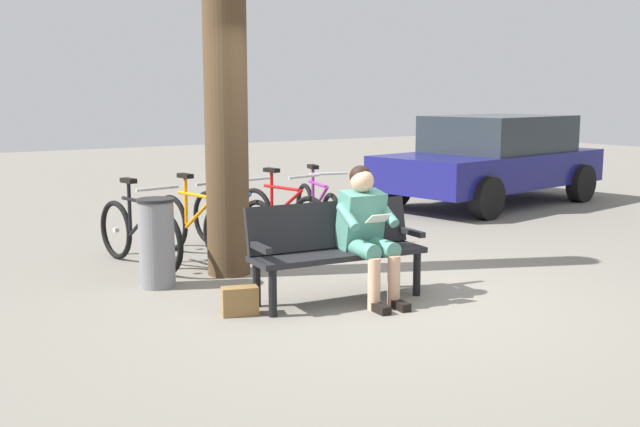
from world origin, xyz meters
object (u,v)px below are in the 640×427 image
at_px(tree_trunk, 225,80).
at_px(litter_bin, 157,243).
at_px(bench, 335,244).
at_px(bicycle_purple, 139,233).
at_px(bicycle_green, 318,211).
at_px(bicycle_blue, 195,226).
at_px(person_reading, 367,227).
at_px(bicycle_red, 282,216).
at_px(parked_car, 493,158).
at_px(bicycle_silver, 232,220).
at_px(handbag, 240,301).

bearing_deg(tree_trunk, litter_bin, 6.52).
distance_m(bench, bicycle_purple, 2.43).
bearing_deg(tree_trunk, bicycle_green, -150.44).
bearing_deg(bicycle_blue, bicycle_green, 84.82).
distance_m(person_reading, bicycle_red, 2.61).
bearing_deg(litter_bin, parked_car, -163.00).
bearing_deg(bicycle_green, tree_trunk, -45.32).
xyz_separation_m(bicycle_silver, parked_car, (-5.40, -0.98, 0.41)).
relative_size(tree_trunk, bicycle_silver, 2.35).
height_order(bicycle_green, bicycle_purple, same).
height_order(bicycle_silver, parked_car, parked_car).
xyz_separation_m(handbag, litter_bin, (0.21, -1.27, 0.31)).
xyz_separation_m(person_reading, tree_trunk, (0.56, -1.58, 1.30)).
bearing_deg(bicycle_purple, parked_car, 91.24).
bearing_deg(bench, person_reading, 144.66).
distance_m(tree_trunk, litter_bin, 1.74).
distance_m(person_reading, bicycle_green, 2.88).
bearing_deg(bicycle_green, person_reading, -10.12).
xyz_separation_m(bicycle_green, bicycle_blue, (1.72, 0.09, 0.00)).
height_order(person_reading, parked_car, parked_car).
bearing_deg(bicycle_red, tree_trunk, -61.57).
xyz_separation_m(litter_bin, bicycle_blue, (-0.87, -1.01, -0.07)).
relative_size(bicycle_red, bicycle_purple, 1.00).
relative_size(bench, parked_car, 0.37).
height_order(person_reading, tree_trunk, tree_trunk).
bearing_deg(parked_car, bicycle_purple, 1.68).
relative_size(bicycle_silver, bicycle_blue, 1.00).
relative_size(person_reading, handbag, 4.00).
height_order(tree_trunk, bicycle_silver, tree_trunk).
height_order(handbag, tree_trunk, tree_trunk).
xyz_separation_m(tree_trunk, bicycle_purple, (0.64, -0.82, -1.61)).
xyz_separation_m(bicycle_silver, bicycle_blue, (0.51, 0.08, 0.00)).
bearing_deg(bicycle_silver, bench, -12.33).
bearing_deg(litter_bin, tree_trunk, -173.48).
distance_m(bicycle_red, bicycle_purple, 1.84).
bearing_deg(bicycle_silver, litter_bin, -58.45).
xyz_separation_m(litter_bin, bicycle_silver, (-1.38, -1.10, -0.07)).
bearing_deg(bicycle_red, bicycle_blue, -98.94).
bearing_deg(bench, bicycle_purple, -59.50).
height_order(person_reading, litter_bin, person_reading).
distance_m(bicycle_red, bicycle_silver, 0.63).
relative_size(bicycle_blue, parked_car, 0.38).
height_order(person_reading, bicycle_blue, person_reading).
xyz_separation_m(bicycle_blue, parked_car, (-5.91, -1.06, 0.41)).
xyz_separation_m(handbag, bicycle_blue, (-0.66, -2.29, 0.24)).
xyz_separation_m(tree_trunk, parked_car, (-5.97, -1.98, -1.19)).
xyz_separation_m(person_reading, bicycle_green, (-1.22, -2.59, -0.31)).
relative_size(bench, tree_trunk, 0.42).
distance_m(litter_bin, parked_car, 7.10).
bearing_deg(person_reading, bench, -35.34).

